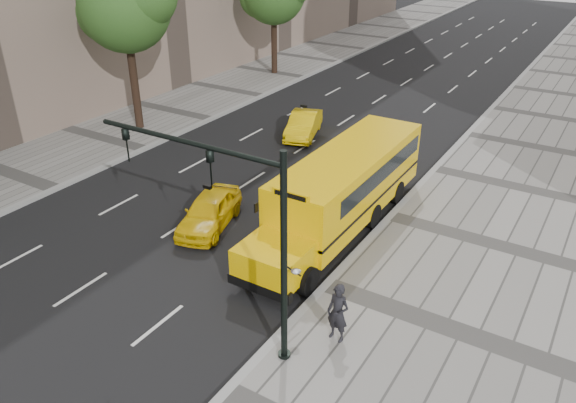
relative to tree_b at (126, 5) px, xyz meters
The scene contains 11 objects.
ground 12.69m from the tree_b, 12.61° to the right, with size 140.00×140.00×0.00m, color black.
sidewalk_museum 23.54m from the tree_b, ahead, with size 12.00×140.00×0.15m, color gray.
sidewalk_far 7.22m from the tree_b, 104.27° to the right, with size 6.00×140.00×0.15m, color gray.
curb_museum 17.92m from the tree_b, ahead, with size 0.30×140.00×0.15m, color gray.
curb_far 7.59m from the tree_b, 44.04° to the right, with size 0.30×140.00×0.15m, color gray.
tree_b is the anchor object (origin of this frame).
school_bus 16.18m from the tree_b, 13.70° to the right, with size 2.96×11.56×3.19m.
taxi_near 13.89m from the tree_b, 32.69° to the right, with size 1.62×4.03×1.37m, color #E4B706.
taxi_far 11.30m from the tree_b, 25.37° to the left, with size 1.43×4.09×1.35m, color #E4B706.
pedestrian 21.40m from the tree_b, 29.45° to the right, with size 0.68×0.45×1.87m, color black.
traffic_signal 19.61m from the tree_b, 36.52° to the right, with size 6.18×0.36×6.40m.
Camera 1 is at (13.01, -19.42, 11.35)m, focal length 35.00 mm.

